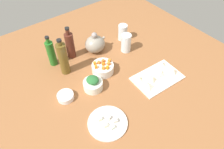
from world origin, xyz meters
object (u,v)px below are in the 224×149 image
cutting_board (157,78)px  bowl_greens (93,85)px  plate_tofu (108,123)px  drinking_glass_0 (123,32)px  bottle_2 (51,53)px  bottle_0 (70,45)px  drinking_glass_1 (126,43)px  bowl_carrots (103,68)px  bottle_1 (63,58)px  teapot (95,44)px  bowl_small_side (66,96)px

cutting_board → bowl_greens: bearing=154.0°
plate_tofu → drinking_glass_0: 79.05cm
bottle_2 → bottle_0: bearing=-2.5°
bottle_0 → drinking_glass_1: 41.32cm
cutting_board → bottle_0: 65.63cm
bowl_carrots → bottle_2: bottle_2 is taller
cutting_board → bowl_carrots: 37.63cm
bottle_0 → bottle_2: (-14.47, 0.62, -0.47)cm
bottle_1 → bottle_0: bearing=46.1°
plate_tofu → drinking_glass_0: bearing=44.9°
plate_tofu → bowl_carrots: (21.42, 34.80, 2.58)cm
bowl_carrots → teapot: teapot is taller
bottle_1 → bowl_small_side: bearing=-118.6°
bowl_greens → bowl_small_side: (-18.13, 3.35, -1.17)cm
bottle_0 → bottle_1: bearing=-133.9°
teapot → drinking_glass_0: bearing=-2.0°
bottle_0 → bowl_small_side: bearing=-124.9°
bowl_small_side → bottle_1: (11.16, 20.46, 10.55)cm
teapot → drinking_glass_1: teapot is taller
drinking_glass_0 → drinking_glass_1: bearing=-119.2°
cutting_board → drinking_glass_1: (1.67, 35.56, 6.62)cm
bowl_carrots → bottle_0: size_ratio=0.60×
plate_tofu → drinking_glass_0: (55.84, 55.64, 5.88)cm
bottle_0 → drinking_glass_0: (43.51, -6.53, -4.03)cm
cutting_board → drinking_glass_1: drinking_glass_1 is taller
bottle_0 → bottle_2: 14.49cm
bowl_greens → bottle_2: bearing=105.5°
drinking_glass_0 → drinking_glass_1: (-7.08, -12.67, 0.64)cm
bowl_carrots → drinking_glass_1: size_ratio=1.06×
bowl_small_side → drinking_glass_1: (58.97, 13.10, 5.39)cm
bottle_2 → bowl_carrots: bearing=-49.9°
bowl_small_side → drinking_glass_1: 60.64cm
bowl_greens → bottle_1: bottle_1 is taller
bottle_1 → bottle_2: 13.04cm
cutting_board → plate_tofu: (-47.09, -7.41, 0.10)cm
drinking_glass_1 → plate_tofu: bearing=-138.6°
bowl_small_side → plate_tofu: bearing=-71.1°
drinking_glass_1 → bottle_2: bearing=158.7°
plate_tofu → bottle_0: bearing=78.8°
plate_tofu → bottle_1: (0.95, 50.32, 11.67)cm
bowl_greens → teapot: 37.36cm
bowl_carrots → drinking_glass_1: bearing=16.6°
bowl_small_side → drinking_glass_0: bearing=21.3°
bottle_0 → drinking_glass_1: (36.42, -19.20, -3.40)cm
teapot → bottle_1: bottle_1 is taller
bowl_carrots → bowl_small_side: bowl_carrots is taller
drinking_glass_1 → bowl_small_side: bearing=-167.5°
teapot → bowl_carrots: bearing=-111.1°
cutting_board → teapot: bearing=109.4°
plate_tofu → bottle_2: bearing=91.9°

